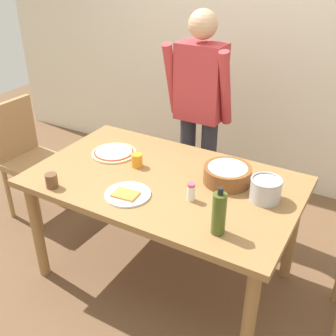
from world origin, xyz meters
TOP-DOWN VIEW (x-y plane):
  - ground at (0.00, 0.00)m, footprint 8.00×8.00m
  - wall_back at (0.00, 1.60)m, footprint 5.60×0.10m
  - dining_table at (0.00, 0.00)m, footprint 1.60×0.96m
  - person_cook at (-0.14, 0.76)m, footprint 0.49×0.25m
  - chair_wooden_left at (-1.32, 0.12)m, footprint 0.42×0.42m
  - pizza_raw_on_board at (-0.45, 0.12)m, footprint 0.30×0.30m
  - plate_with_slice at (-0.09, -0.26)m, footprint 0.26×0.26m
  - popcorn_bowl at (0.34, 0.15)m, footprint 0.28×0.28m
  - olive_oil_bottle at (0.49, -0.31)m, footprint 0.07×0.07m
  - steel_pot at (0.59, 0.08)m, footprint 0.17×0.17m
  - cup_orange at (-0.23, 0.05)m, footprint 0.07×0.07m
  - cup_small_brown at (-0.51, -0.40)m, footprint 0.07×0.07m
  - salt_shaker at (0.24, -0.12)m, footprint 0.04×0.04m

SIDE VIEW (x-z plane):
  - ground at x=0.00m, z-range 0.00..0.00m
  - chair_wooden_left at x=-1.32m, z-range 0.07..1.02m
  - dining_table at x=0.00m, z-range 0.29..1.05m
  - plate_with_slice at x=-0.09m, z-range 0.76..0.78m
  - pizza_raw_on_board at x=-0.45m, z-range 0.76..0.78m
  - cup_orange at x=-0.23m, z-range 0.76..0.84m
  - cup_small_brown at x=-0.51m, z-range 0.76..0.84m
  - salt_shaker at x=0.24m, z-range 0.76..0.87m
  - popcorn_bowl at x=0.34m, z-range 0.76..0.88m
  - steel_pot at x=0.59m, z-range 0.76..0.89m
  - olive_oil_bottle at x=0.49m, z-range 0.75..1.00m
  - person_cook at x=-0.14m, z-range 0.13..1.75m
  - wall_back at x=0.00m, z-range 0.00..2.60m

